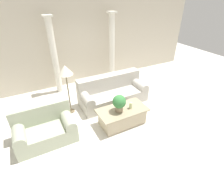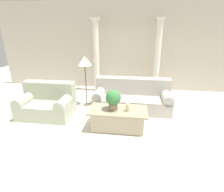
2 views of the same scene
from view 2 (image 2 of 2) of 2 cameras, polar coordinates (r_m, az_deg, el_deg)
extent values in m
plane|color=silver|center=(4.66, 2.56, -7.33)|extent=(16.00, 16.00, 0.00)
cube|color=beige|center=(6.77, 4.95, 15.64)|extent=(10.00, 0.06, 3.20)
cube|color=#B7B2A8|center=(5.10, 6.49, -2.38)|extent=(2.17, 0.90, 0.40)
cube|color=#B7B2A8|center=(5.22, 6.78, 3.35)|extent=(2.17, 0.32, 0.48)
cylinder|color=#B7B2A8|center=(5.10, -4.04, 0.89)|extent=(0.28, 0.90, 0.28)
cylinder|color=#B7B2A8|center=(5.08, 17.30, -0.12)|extent=(0.28, 0.90, 0.28)
cube|color=#B0B89D|center=(5.02, -20.54, -4.02)|extent=(1.38, 0.90, 0.40)
cube|color=#B0B89D|center=(5.10, -19.67, 1.85)|extent=(1.38, 0.32, 0.48)
cylinder|color=#B0B89D|center=(5.20, -26.29, -0.88)|extent=(0.28, 0.90, 0.28)
cylinder|color=#B0B89D|center=(4.69, -14.97, -1.62)|extent=(0.28, 0.90, 0.28)
cube|color=tan|center=(4.15, 1.97, -7.64)|extent=(1.18, 0.62, 0.44)
cube|color=tan|center=(4.04, 2.01, -4.66)|extent=(1.34, 0.71, 0.04)
cylinder|color=#937F60|center=(4.00, 0.39, -3.49)|extent=(0.21, 0.21, 0.14)
sphere|color=#387A3D|center=(3.92, 0.40, -0.54)|extent=(0.35, 0.35, 0.35)
cylinder|color=beige|center=(3.93, 5.18, -3.73)|extent=(0.08, 0.08, 0.18)
cylinder|color=brown|center=(5.51, -8.18, -2.77)|extent=(0.21, 0.21, 0.03)
cylinder|color=brown|center=(5.29, -8.52, 3.42)|extent=(0.04, 0.04, 1.21)
cone|color=silver|center=(5.12, -8.96, 11.31)|extent=(0.40, 0.40, 0.26)
cylinder|color=silver|center=(6.52, -5.16, 12.46)|extent=(0.21, 0.21, 2.53)
cube|color=silver|center=(6.47, -5.56, 23.87)|extent=(0.29, 0.29, 0.06)
cylinder|color=silver|center=(6.40, 14.55, 11.74)|extent=(0.21, 0.21, 2.53)
cube|color=silver|center=(6.35, 15.67, 23.32)|extent=(0.29, 0.29, 0.06)
camera|label=1|loc=(2.61, -82.11, 27.48)|focal=28.00mm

